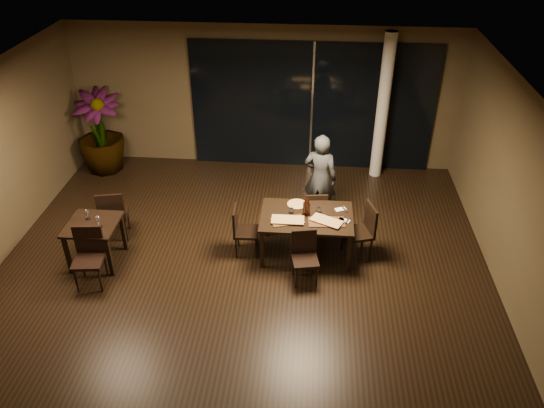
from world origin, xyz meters
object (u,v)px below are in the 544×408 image
at_px(chair_main_far, 315,210).
at_px(diner, 320,178).
at_px(chair_main_left, 242,228).
at_px(bottle_a, 305,207).
at_px(chair_main_near, 304,254).
at_px(chair_side_near, 89,253).
at_px(bottle_c, 306,206).
at_px(chair_side_far, 113,213).
at_px(potted_plant, 100,132).
at_px(bottle_b, 308,208).
at_px(chair_main_right, 363,228).
at_px(main_table, 307,220).
at_px(side_table, 93,230).

xyz_separation_m(chair_main_far, diner, (0.07, 0.52, 0.36)).
height_order(chair_main_left, bottle_a, bottle_a).
relative_size(chair_main_near, diner, 0.51).
bearing_deg(chair_side_near, bottle_c, 11.43).
height_order(chair_side_far, potted_plant, potted_plant).
height_order(chair_main_far, bottle_b, bottle_b).
bearing_deg(bottle_a, diner, 77.90).
distance_m(chair_main_left, chair_side_near, 2.42).
bearing_deg(bottle_a, chair_main_right, 0.45).
bearing_deg(main_table, diner, 79.60).
bearing_deg(diner, bottle_b, 95.16).
distance_m(main_table, side_table, 3.44).
bearing_deg(bottle_a, bottle_b, -11.68).
distance_m(side_table, potted_plant, 3.26).
height_order(chair_main_right, potted_plant, potted_plant).
height_order(chair_main_near, bottle_a, bottle_a).
xyz_separation_m(chair_main_left, chair_side_near, (-2.24, -0.93, 0.05)).
bearing_deg(main_table, bottle_c, 103.72).
height_order(chair_main_far, chair_side_near, chair_side_near).
xyz_separation_m(chair_main_far, bottle_c, (-0.16, -0.52, 0.42)).
xyz_separation_m(chair_side_far, potted_plant, (-1.08, 2.46, 0.33)).
xyz_separation_m(main_table, bottle_b, (0.02, 0.00, 0.23)).
bearing_deg(bottle_c, side_table, -170.24).
bearing_deg(chair_main_left, chair_side_far, 83.29).
xyz_separation_m(chair_main_near, chair_side_near, (-3.29, -0.35, 0.06)).
bearing_deg(side_table, bottle_a, 8.69).
height_order(chair_main_left, chair_side_far, chair_side_far).
distance_m(side_table, chair_side_far, 0.64).
xyz_separation_m(main_table, chair_side_near, (-3.30, -0.99, -0.14)).
xyz_separation_m(main_table, chair_main_far, (0.14, 0.61, -0.20)).
xyz_separation_m(side_table, bottle_c, (3.38, 0.58, 0.27)).
height_order(chair_main_far, chair_main_near, chair_main_near).
distance_m(chair_main_far, bottle_a, 0.76).
bearing_deg(potted_plant, bottle_b, -30.45).
xyz_separation_m(chair_main_near, bottle_b, (0.02, 0.65, 0.43)).
distance_m(chair_main_left, bottle_a, 1.12).
bearing_deg(main_table, bottle_a, 155.02).
bearing_deg(chair_main_near, bottle_a, 81.09).
relative_size(main_table, chair_main_far, 1.78).
bearing_deg(potted_plant, chair_main_near, -36.45).
bearing_deg(potted_plant, diner, -17.70).
relative_size(chair_main_right, chair_side_near, 1.00).
xyz_separation_m(chair_main_right, bottle_b, (-0.91, -0.02, 0.37)).
bearing_deg(chair_main_left, bottle_c, -83.94).
bearing_deg(diner, bottle_c, 92.54).
bearing_deg(side_table, bottle_b, 8.40).
distance_m(chair_main_near, bottle_c, 0.84).
bearing_deg(potted_plant, chair_side_near, -73.15).
bearing_deg(side_table, chair_main_near, -2.39).
xyz_separation_m(diner, potted_plant, (-4.59, 1.47, 0.04)).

